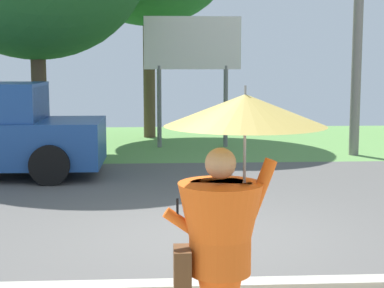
% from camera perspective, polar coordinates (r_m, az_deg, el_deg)
% --- Properties ---
extents(ground_plane, '(40.00, 22.00, 0.20)m').
position_cam_1_polar(ground_plane, '(11.17, -0.18, -4.54)').
color(ground_plane, '#565451').
extents(monk_pedestrian, '(1.14, 1.13, 2.13)m').
position_cam_1_polar(monk_pedestrian, '(4.40, 3.23, -7.37)').
color(monk_pedestrian, '#E55B19').
rests_on(monk_pedestrian, ground_plane).
extents(utility_pole, '(1.80, 0.24, 6.39)m').
position_cam_1_polar(utility_pole, '(15.81, 15.05, 11.20)').
color(utility_pole, gray).
rests_on(utility_pole, ground_plane).
extents(roadside_billboard, '(2.60, 0.12, 3.50)m').
position_cam_1_polar(roadside_billboard, '(16.73, 0.05, 8.43)').
color(roadside_billboard, slate).
rests_on(roadside_billboard, ground_plane).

